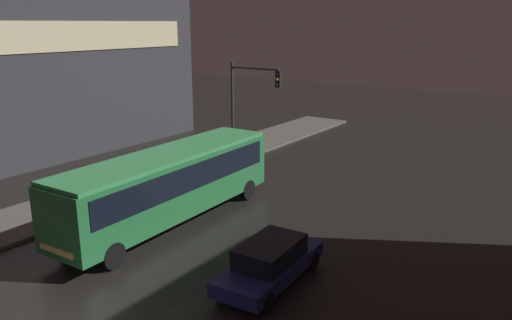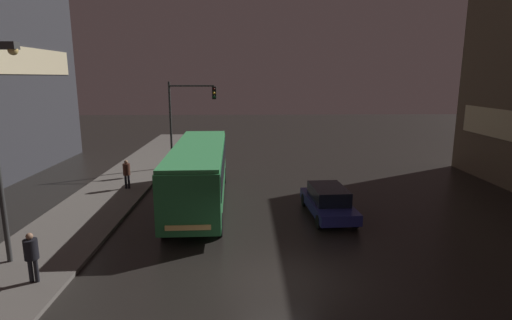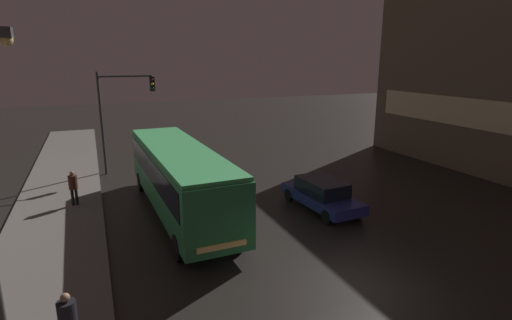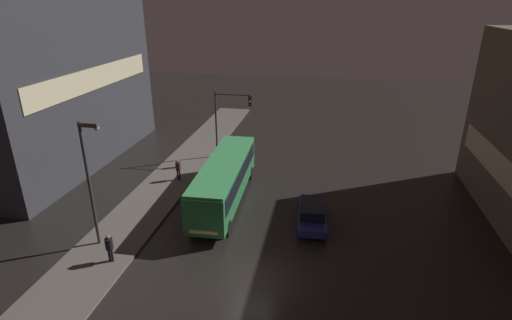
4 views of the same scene
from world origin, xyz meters
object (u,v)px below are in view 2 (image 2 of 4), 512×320
object	(u,v)px
bus_near	(199,169)
pedestrian_mid	(127,171)
car_taxi	(328,201)
traffic_light_main	(186,111)
pedestrian_near	(31,252)

from	to	relation	value
bus_near	pedestrian_mid	distance (m)	5.46
car_taxi	traffic_light_main	distance (m)	13.76
pedestrian_near	traffic_light_main	bearing A→B (deg)	-2.58
pedestrian_near	bus_near	bearing A→B (deg)	-21.67
pedestrian_mid	pedestrian_near	bearing A→B (deg)	-28.90
bus_near	traffic_light_main	distance (m)	8.96
car_taxi	pedestrian_mid	world-z (taller)	pedestrian_mid
pedestrian_near	pedestrian_mid	size ratio (longest dim) A/B	0.97
traffic_light_main	car_taxi	bearing A→B (deg)	-51.34
traffic_light_main	pedestrian_near	bearing A→B (deg)	-98.88
bus_near	car_taxi	world-z (taller)	bus_near
bus_near	traffic_light_main	bearing A→B (deg)	-79.77
pedestrian_mid	traffic_light_main	distance (m)	7.07
bus_near	pedestrian_mid	world-z (taller)	bus_near
bus_near	pedestrian_near	distance (m)	9.53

